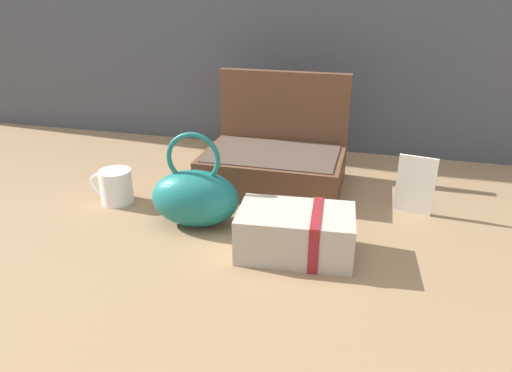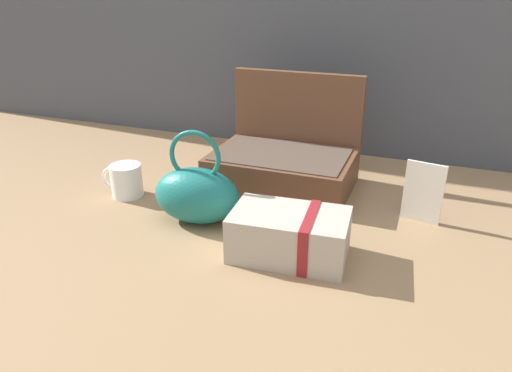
% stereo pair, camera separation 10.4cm
% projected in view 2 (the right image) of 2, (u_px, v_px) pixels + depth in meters
% --- Properties ---
extents(ground_plane, '(6.00, 6.00, 0.00)m').
position_uv_depth(ground_plane, '(264.00, 223.00, 1.09)').
color(ground_plane, '#8C6D4C').
extents(open_suitcase, '(0.37, 0.27, 0.29)m').
position_uv_depth(open_suitcase, '(285.00, 160.00, 1.27)').
color(open_suitcase, brown).
rests_on(open_suitcase, ground_plane).
extents(teal_pouch_handbag, '(0.21, 0.14, 0.22)m').
position_uv_depth(teal_pouch_handbag, '(197.00, 194.00, 1.07)').
color(teal_pouch_handbag, '#196B66').
rests_on(teal_pouch_handbag, ground_plane).
extents(cream_toiletry_bag, '(0.24, 0.16, 0.10)m').
position_uv_depth(cream_toiletry_bag, '(291.00, 235.00, 0.95)').
color(cream_toiletry_bag, '#B2A899').
rests_on(cream_toiletry_bag, ground_plane).
extents(coffee_mug, '(0.12, 0.08, 0.09)m').
position_uv_depth(coffee_mug, '(126.00, 180.00, 1.22)').
color(coffee_mug, white).
rests_on(coffee_mug, ground_plane).
extents(info_card_left, '(0.09, 0.02, 0.15)m').
position_uv_depth(info_card_left, '(423.00, 193.00, 1.07)').
color(info_card_left, silver).
rests_on(info_card_left, ground_plane).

